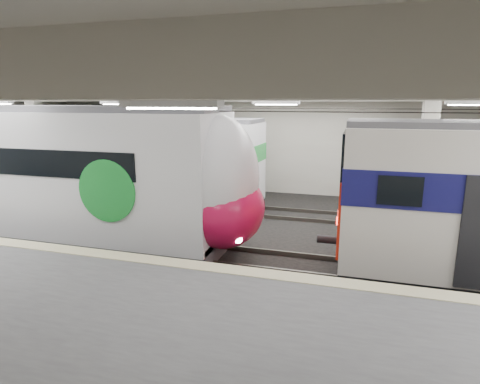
% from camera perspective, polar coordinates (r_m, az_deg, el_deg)
% --- Properties ---
extents(station_hall, '(36.00, 24.00, 5.75)m').
position_cam_1_polar(station_hall, '(10.44, 0.90, 3.15)').
color(station_hall, black).
rests_on(station_hall, ground).
extents(modern_emu, '(15.25, 3.15, 4.85)m').
position_cam_1_polar(modern_emu, '(15.35, -22.83, 1.97)').
color(modern_emu, white).
rests_on(modern_emu, ground).
extents(far_train, '(13.34, 3.33, 4.25)m').
position_cam_1_polar(far_train, '(20.44, -15.55, 4.45)').
color(far_train, white).
rests_on(far_train, ground).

